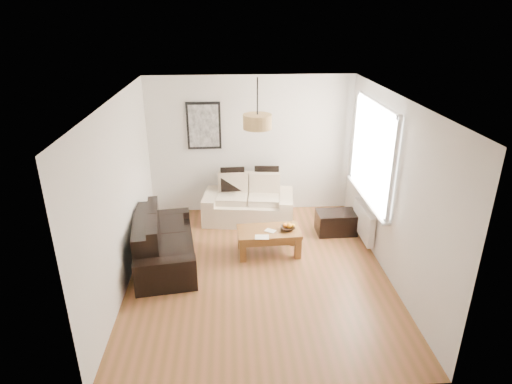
{
  "coord_description": "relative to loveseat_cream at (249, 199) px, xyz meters",
  "views": [
    {
      "loc": [
        -0.39,
        -5.55,
        3.65
      ],
      "look_at": [
        0.0,
        0.6,
        1.05
      ],
      "focal_mm": 30.36,
      "sensor_mm": 36.0,
      "label": 1
    }
  ],
  "objects": [
    {
      "name": "orange_b",
      "position": [
        0.66,
        -1.2,
        0.04
      ],
      "size": [
        0.07,
        0.07,
        0.07
      ],
      "primitive_type": "sphere",
      "rotation": [
        0.0,
        0.0,
        0.12
      ],
      "color": "orange",
      "rests_on": "fruit_bowl"
    },
    {
      "name": "pendant_shade",
      "position": [
        0.06,
        -1.48,
        1.82
      ],
      "size": [
        0.4,
        0.4,
        0.2
      ],
      "primitive_type": "cylinder",
      "color": "tan",
      "rests_on": "ceiling"
    },
    {
      "name": "coffee_table",
      "position": [
        0.27,
        -1.24,
        -0.2
      ],
      "size": [
        1.03,
        0.59,
        0.41
      ],
      "primitive_type": null,
      "rotation": [
        0.0,
        0.0,
        0.05
      ],
      "color": "brown",
      "rests_on": "floor"
    },
    {
      "name": "window_bay",
      "position": [
        1.92,
        -0.98,
        1.19
      ],
      "size": [
        0.14,
        1.9,
        1.6
      ],
      "primitive_type": null,
      "color": "white",
      "rests_on": "wall_right"
    },
    {
      "name": "papers",
      "position": [
        0.14,
        -1.47,
        0.01
      ],
      "size": [
        0.23,
        0.17,
        0.01
      ],
      "primitive_type": "cube",
      "rotation": [
        0.0,
        0.0,
        -0.08
      ],
      "color": "silver",
      "rests_on": "coffee_table"
    },
    {
      "name": "orange_a",
      "position": [
        0.6,
        -1.18,
        0.04
      ],
      "size": [
        0.1,
        0.1,
        0.09
      ],
      "primitive_type": "sphere",
      "rotation": [
        0.0,
        0.0,
        0.1
      ],
      "color": "orange",
      "rests_on": "fruit_bowl"
    },
    {
      "name": "poster",
      "position": [
        -0.79,
        0.44,
        1.29
      ],
      "size": [
        0.62,
        0.04,
        0.87
      ],
      "primitive_type": null,
      "color": "black",
      "rests_on": "wall_back"
    },
    {
      "name": "loveseat_cream",
      "position": [
        0.0,
        0.0,
        0.0
      ],
      "size": [
        1.73,
        1.09,
        0.81
      ],
      "primitive_type": null,
      "rotation": [
        0.0,
        0.0,
        -0.13
      ],
      "color": "beige",
      "rests_on": "floor"
    },
    {
      "name": "orange_c",
      "position": [
        0.54,
        -1.17,
        0.04
      ],
      "size": [
        0.09,
        0.09,
        0.07
      ],
      "primitive_type": "sphere",
      "rotation": [
        0.0,
        0.0,
        0.32
      ],
      "color": "orange",
      "rests_on": "fruit_bowl"
    },
    {
      "name": "cushion_right",
      "position": [
        0.35,
        0.2,
        0.34
      ],
      "size": [
        0.46,
        0.18,
        0.45
      ],
      "primitive_type": "cube",
      "rotation": [
        0.0,
        0.0,
        -0.08
      ],
      "color": "black",
      "rests_on": "loveseat_cream"
    },
    {
      "name": "cushion_left",
      "position": [
        -0.29,
        0.2,
        0.33
      ],
      "size": [
        0.45,
        0.15,
        0.44
      ],
      "primitive_type": "cube",
      "rotation": [
        0.0,
        0.0,
        0.04
      ],
      "color": "black",
      "rests_on": "loveseat_cream"
    },
    {
      "name": "wall_front",
      "position": [
        0.06,
        -4.03,
        0.89
      ],
      "size": [
        3.8,
        0.04,
        2.6
      ],
      "primitive_type": null,
      "color": "silver",
      "rests_on": "floor"
    },
    {
      "name": "radiator",
      "position": [
        1.88,
        -0.98,
        -0.03
      ],
      "size": [
        0.1,
        0.9,
        0.52
      ],
      "primitive_type": "cube",
      "color": "white",
      "rests_on": "wall_right"
    },
    {
      "name": "ottoman",
      "position": [
        1.51,
        -0.63,
        -0.21
      ],
      "size": [
        0.69,
        0.46,
        0.39
      ],
      "primitive_type": "cube",
      "rotation": [
        0.0,
        0.0,
        0.03
      ],
      "color": "black",
      "rests_on": "floor"
    },
    {
      "name": "wall_right",
      "position": [
        1.96,
        -1.78,
        0.89
      ],
      "size": [
        0.04,
        4.5,
        2.6
      ],
      "primitive_type": null,
      "color": "silver",
      "rests_on": "floor"
    },
    {
      "name": "fruit_bowl",
      "position": [
        0.57,
        -1.25,
        0.03
      ],
      "size": [
        0.26,
        0.26,
        0.06
      ],
      "primitive_type": "imported",
      "rotation": [
        0.0,
        0.0,
        0.19
      ],
      "color": "black",
      "rests_on": "coffee_table"
    },
    {
      "name": "floor",
      "position": [
        0.06,
        -1.78,
        -0.41
      ],
      "size": [
        4.5,
        4.5,
        0.0
      ],
      "primitive_type": "plane",
      "color": "brown",
      "rests_on": "ground"
    },
    {
      "name": "wall_left",
      "position": [
        -1.84,
        -1.78,
        0.89
      ],
      "size": [
        0.04,
        4.5,
        2.6
      ],
      "primitive_type": null,
      "color": "silver",
      "rests_on": "floor"
    },
    {
      "name": "sofa_leather",
      "position": [
        -1.37,
        -1.41,
        -0.02
      ],
      "size": [
        1.1,
        1.87,
        0.76
      ],
      "primitive_type": null,
      "rotation": [
        0.0,
        0.0,
        1.71
      ],
      "color": "black",
      "rests_on": "floor"
    },
    {
      "name": "wall_back",
      "position": [
        0.06,
        0.47,
        0.89
      ],
      "size": [
        3.8,
        0.04,
        2.6
      ],
      "primitive_type": null,
      "color": "silver",
      "rests_on": "floor"
    },
    {
      "name": "ceiling",
      "position": [
        0.06,
        -1.78,
        2.19
      ],
      "size": [
        3.8,
        4.5,
        0.0
      ],
      "primitive_type": null,
      "color": "white",
      "rests_on": "floor"
    }
  ]
}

